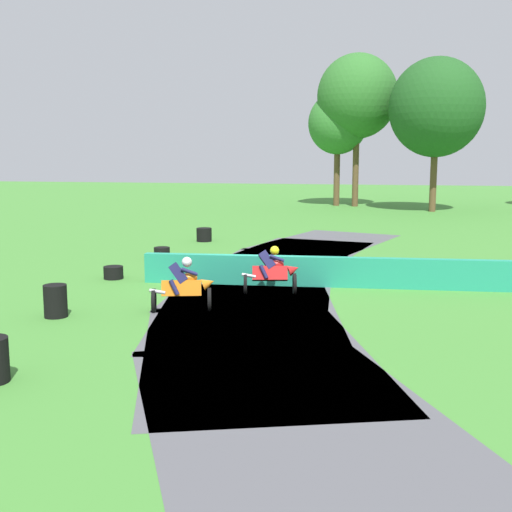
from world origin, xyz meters
TOP-DOWN VIEW (x-y plane):
  - ground_plane at (0.00, 0.00)m, footprint 120.00×120.00m
  - track_asphalt at (0.86, 0.04)m, footprint 8.44×28.23m
  - safety_barrier at (5.03, 0.24)m, footprint 16.92×1.12m
  - motorcycle_lead_red at (0.69, -1.05)m, footprint 1.67×1.02m
  - motorcycle_chase_orange at (-1.18, -3.54)m, footprint 1.68×1.06m
  - tire_stack_near at (-3.99, 9.06)m, footprint 0.68×0.68m
  - tire_stack_mid_a at (-4.41, 4.36)m, footprint 0.60×0.60m
  - tire_stack_mid_b at (-4.61, 0.10)m, footprint 0.62×0.62m
  - tire_stack_far at (-4.11, -4.74)m, footprint 0.57×0.57m
  - tree_far_left at (7.22, 25.84)m, footprint 6.12×6.12m
  - tree_mid_rise at (0.66, 29.45)m, footprint 4.26×4.26m
  - tree_behind_barrier at (2.03, 29.05)m, footprint 5.68×5.68m

SIDE VIEW (x-z plane):
  - ground_plane at x=0.00m, z-range 0.00..0.00m
  - track_asphalt at x=0.86m, z-range 0.00..0.01m
  - tire_stack_mid_a at x=-4.41m, z-range 0.00..0.40m
  - tire_stack_mid_b at x=-4.61m, z-range 0.00..0.40m
  - tire_stack_near at x=-3.99m, z-range 0.00..0.60m
  - tire_stack_far at x=-4.11m, z-range 0.00..0.80m
  - safety_barrier at x=5.03m, z-range 0.00..0.90m
  - motorcycle_lead_red at x=0.69m, z-range -0.08..1.34m
  - motorcycle_chase_orange at x=-1.18m, z-range -0.07..1.36m
  - tree_mid_rise at x=0.66m, z-range 1.82..10.02m
  - tree_far_left at x=7.22m, z-range 1.77..11.77m
  - tree_behind_barrier at x=2.03m, z-range 2.39..13.17m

